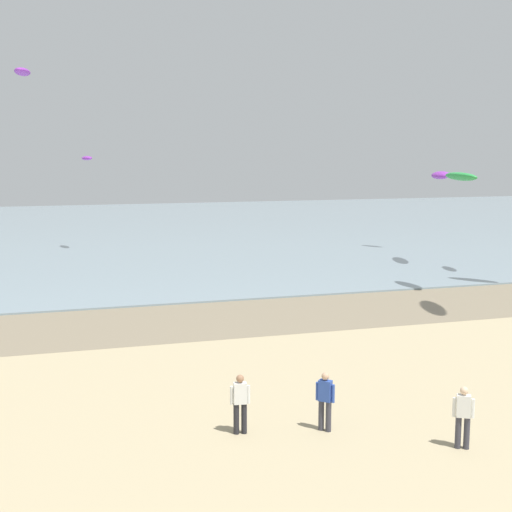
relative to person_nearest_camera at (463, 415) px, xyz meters
name	(u,v)px	position (x,y,z in m)	size (l,w,h in m)	color
wet_sand_strip	(185,321)	(-4.39, 16.10, -0.91)	(120.00, 7.31, 0.01)	#84755B
sea	(111,231)	(-4.39, 54.76, -0.87)	(160.00, 70.00, 0.10)	#7F939E
person_nearest_camera	(463,415)	(0.00, 0.00, 0.00)	(0.51, 0.37, 1.71)	#383842
person_left_flank	(240,402)	(-5.40, 2.65, 0.00)	(0.57, 0.26, 1.71)	#232328
person_trailing_behind	(325,400)	(-3.05, 2.17, 0.00)	(0.43, 0.43, 1.71)	#383842
kite_aloft_0	(441,175)	(15.37, 26.95, 5.32)	(3.18, 1.02, 0.51)	purple
kite_aloft_1	(461,177)	(11.41, 18.33, 5.56)	(2.61, 0.83, 0.42)	green
kite_aloft_9	(22,72)	(-11.47, 32.64, 11.90)	(2.84, 0.91, 0.45)	purple
kite_aloft_10	(87,158)	(-7.21, 40.99, 6.40)	(1.96, 0.63, 0.31)	purple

